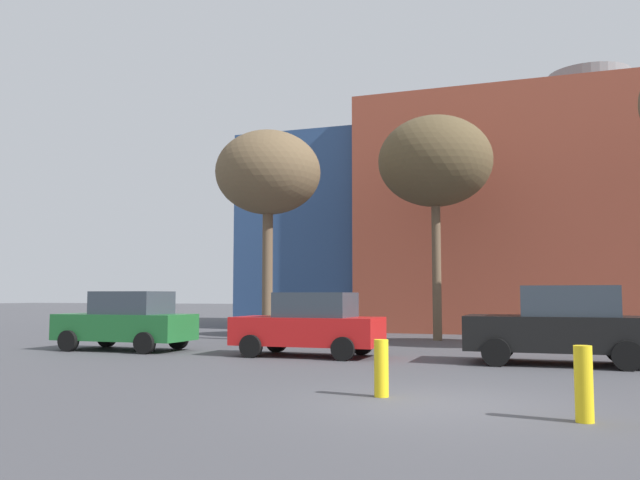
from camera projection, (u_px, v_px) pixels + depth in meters
ground_plane at (437, 404)px, 10.24m from camera, size 200.00×200.00×0.00m
building_backdrop at (594, 223)px, 32.78m from camera, size 33.65×13.43×12.78m
parked_car_0 at (127, 321)px, 20.10m from camera, size 4.12×2.02×1.79m
parked_car_1 at (310, 325)px, 18.14m from camera, size 4.03×1.98×1.75m
parked_car_2 at (561, 325)px, 16.01m from camera, size 4.39×2.15×1.90m
bare_tree_0 at (435, 162)px, 24.92m from camera, size 4.29×4.29×8.43m
bare_tree_2 at (268, 174)px, 24.89m from camera, size 3.96×3.96×7.87m
bollard_yellow_0 at (381, 368)px, 10.95m from camera, size 0.24×0.24×0.94m
bollard_yellow_1 at (584, 384)px, 8.77m from camera, size 0.24×0.24×1.01m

